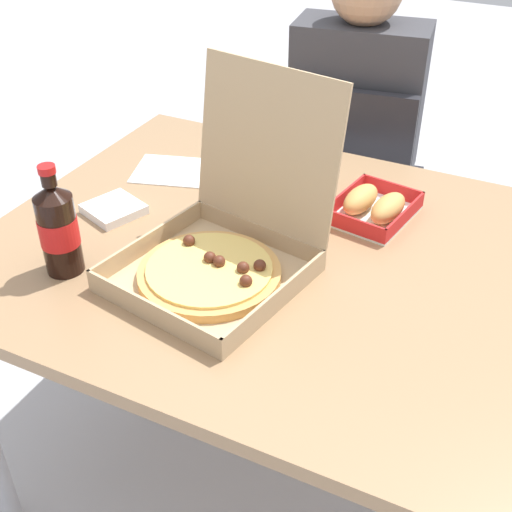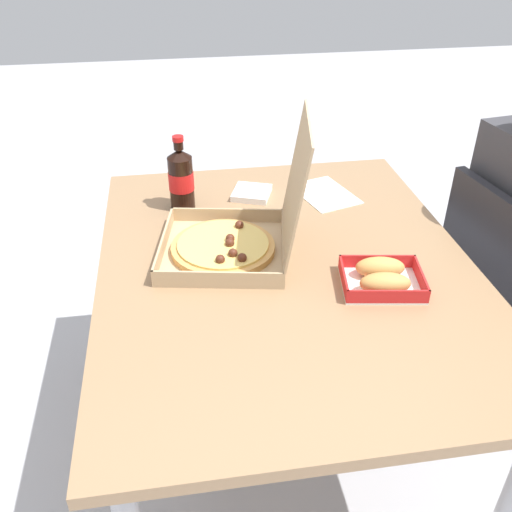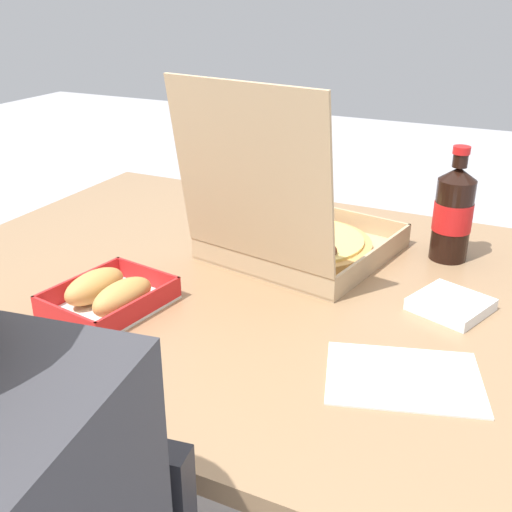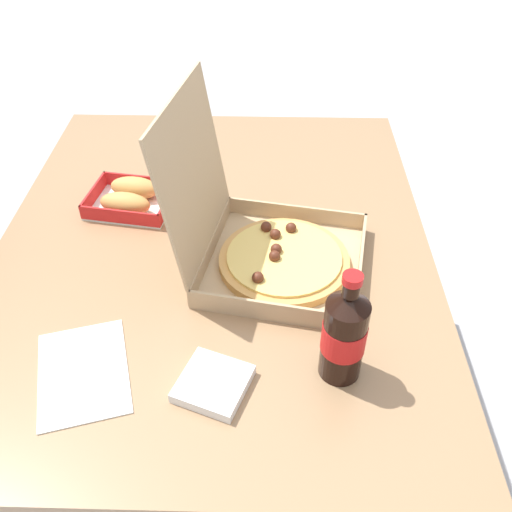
% 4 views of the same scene
% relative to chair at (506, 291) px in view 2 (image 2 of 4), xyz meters
% --- Properties ---
extents(ground_plane, '(10.00, 10.00, 0.00)m').
position_rel_chair_xyz_m(ground_plane, '(0.09, -0.71, -0.48)').
color(ground_plane, '#B2B2B7').
extents(dining_table, '(1.19, 0.95, 0.71)m').
position_rel_chair_xyz_m(dining_table, '(0.09, -0.71, 0.16)').
color(dining_table, '#997551').
rests_on(dining_table, ground_plane).
extents(chair, '(0.45, 0.45, 0.83)m').
position_rel_chair_xyz_m(chair, '(0.00, 0.00, 0.00)').
color(chair, '#232328').
rests_on(chair, ground_plane).
extents(pizza_box_open, '(0.38, 0.42, 0.36)m').
position_rel_chair_xyz_m(pizza_box_open, '(0.02, -0.83, 0.28)').
color(pizza_box_open, tan).
rests_on(pizza_box_open, dining_table).
extents(bread_side_box, '(0.18, 0.21, 0.06)m').
position_rel_chair_xyz_m(bread_side_box, '(0.21, -0.50, 0.26)').
color(bread_side_box, white).
rests_on(bread_side_box, dining_table).
extents(cola_bottle, '(0.07, 0.07, 0.22)m').
position_rel_chair_xyz_m(cola_bottle, '(-0.26, -0.96, 0.33)').
color(cola_bottle, black).
rests_on(cola_bottle, dining_table).
extents(paper_menu, '(0.24, 0.20, 0.00)m').
position_rel_chair_xyz_m(paper_menu, '(-0.28, -0.52, 0.23)').
color(paper_menu, white).
rests_on(paper_menu, dining_table).
extents(napkin_pile, '(0.14, 0.14, 0.02)m').
position_rel_chair_xyz_m(napkin_pile, '(-0.30, -0.74, 0.24)').
color(napkin_pile, white).
rests_on(napkin_pile, dining_table).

